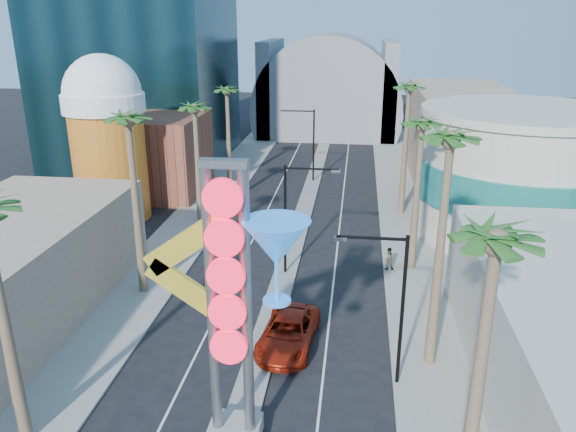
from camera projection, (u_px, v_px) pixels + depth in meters
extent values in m
cube|color=gray|center=(209.00, 202.00, 55.28)|extent=(5.00, 100.00, 0.15)
cube|color=gray|center=(405.00, 210.00, 53.05)|extent=(5.00, 100.00, 0.15)
cube|color=gray|center=(308.00, 197.00, 56.97)|extent=(1.60, 84.00, 0.15)
cube|color=brown|center=(153.00, 155.00, 57.53)|extent=(10.00, 10.00, 8.00)
cube|color=#A18068|center=(459.00, 134.00, 62.78)|extent=(10.00, 20.00, 10.00)
cylinder|color=#C6751A|center=(110.00, 164.00, 49.84)|extent=(6.40, 6.40, 10.00)
cylinder|color=white|center=(104.00, 103.00, 48.03)|extent=(7.00, 7.00, 1.60)
sphere|color=white|center=(103.00, 93.00, 47.76)|extent=(6.60, 6.60, 6.60)
cylinder|color=#BEB4A1|center=(520.00, 177.00, 45.73)|extent=(16.00, 16.00, 10.00)
cylinder|color=teal|center=(520.00, 177.00, 45.73)|extent=(16.60, 16.60, 3.00)
cylinder|color=#BEB4A1|center=(529.00, 112.00, 43.95)|extent=(16.60, 16.60, 0.60)
cylinder|color=slate|center=(328.00, 107.00, 87.43)|extent=(22.00, 16.00, 22.00)
cube|color=slate|center=(271.00, 87.00, 87.48)|extent=(2.00, 16.00, 14.00)
cube|color=slate|center=(388.00, 89.00, 85.37)|extent=(2.00, 16.00, 14.00)
cylinder|color=slate|center=(212.00, 308.00, 22.19)|extent=(0.44, 0.44, 12.00)
cylinder|color=slate|center=(247.00, 310.00, 22.02)|extent=(0.44, 0.44, 12.00)
cube|color=slate|center=(224.00, 163.00, 20.12)|extent=(1.80, 0.50, 0.30)
cylinder|color=red|center=(223.00, 198.00, 20.20)|extent=(1.50, 0.25, 1.50)
cylinder|color=red|center=(224.00, 238.00, 20.72)|extent=(1.50, 0.25, 1.50)
cylinder|color=red|center=(226.00, 276.00, 21.24)|extent=(1.50, 0.25, 1.50)
cylinder|color=red|center=(227.00, 312.00, 21.76)|extent=(1.50, 0.25, 1.50)
cylinder|color=red|center=(229.00, 347.00, 22.28)|extent=(1.50, 0.25, 1.50)
cube|color=yellow|center=(186.00, 244.00, 21.39)|extent=(3.47, 0.25, 2.80)
cube|color=yellow|center=(189.00, 291.00, 22.06)|extent=(3.47, 0.25, 2.80)
cone|color=#277DE1|center=(276.00, 243.00, 20.91)|extent=(2.60, 2.60, 1.80)
cylinder|color=#277DE1|center=(277.00, 282.00, 21.44)|extent=(0.16, 0.16, 1.60)
cylinder|color=#277DE1|center=(277.00, 300.00, 21.71)|extent=(1.10, 1.10, 0.12)
cylinder|color=black|center=(285.00, 221.00, 38.83)|extent=(0.18, 0.18, 8.00)
cube|color=black|center=(312.00, 169.00, 37.34)|extent=(3.60, 0.12, 0.12)
cube|color=slate|center=(336.00, 171.00, 37.19)|extent=(0.60, 0.25, 0.18)
cylinder|color=black|center=(314.00, 146.00, 61.26)|extent=(0.18, 0.18, 8.00)
cube|color=black|center=(297.00, 111.00, 60.20)|extent=(3.60, 0.12, 0.12)
cube|color=slate|center=(283.00, 112.00, 60.42)|extent=(0.60, 0.25, 0.18)
cylinder|color=black|center=(402.00, 313.00, 26.77)|extent=(0.18, 0.18, 8.00)
cube|color=black|center=(372.00, 238.00, 25.68)|extent=(3.24, 0.12, 0.12)
cube|color=slate|center=(340.00, 239.00, 25.89)|extent=(0.60, 0.25, 0.18)
cylinder|color=brown|center=(7.00, 335.00, 22.65)|extent=(0.40, 0.40, 10.50)
cylinder|color=brown|center=(136.00, 211.00, 35.56)|extent=(0.40, 0.40, 11.50)
sphere|color=#1C4A18|center=(128.00, 120.00, 33.63)|extent=(2.40, 2.40, 2.40)
cylinder|color=brown|center=(198.00, 167.00, 48.90)|extent=(0.40, 0.40, 10.00)
sphere|color=#1C4A18|center=(195.00, 109.00, 47.22)|extent=(2.40, 2.40, 2.40)
cylinder|color=brown|center=(229.00, 139.00, 60.11)|extent=(0.40, 0.40, 10.00)
sphere|color=#1C4A18|center=(227.00, 91.00, 58.44)|extent=(2.40, 2.40, 2.40)
cylinder|color=brown|center=(476.00, 396.00, 18.58)|extent=(0.40, 0.40, 11.00)
sphere|color=#1C4A18|center=(497.00, 243.00, 16.73)|extent=(2.40, 2.40, 2.40)
cylinder|color=brown|center=(439.00, 260.00, 27.76)|extent=(0.40, 0.40, 12.00)
sphere|color=#1C4A18|center=(451.00, 141.00, 25.74)|extent=(2.40, 2.40, 2.40)
cylinder|color=brown|center=(416.00, 200.00, 39.22)|extent=(0.40, 0.40, 10.50)
sphere|color=#1C4A18|center=(422.00, 126.00, 37.46)|extent=(2.40, 2.40, 2.40)
cylinder|color=brown|center=(405.00, 154.00, 50.27)|extent=(0.40, 0.40, 11.50)
sphere|color=#1C4A18|center=(409.00, 89.00, 48.34)|extent=(2.40, 2.40, 2.40)
imported|color=#9A1D0B|center=(288.00, 332.00, 31.10)|extent=(3.32, 6.32, 1.70)
imported|color=gray|center=(388.00, 258.00, 40.27)|extent=(0.86, 0.70, 1.67)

